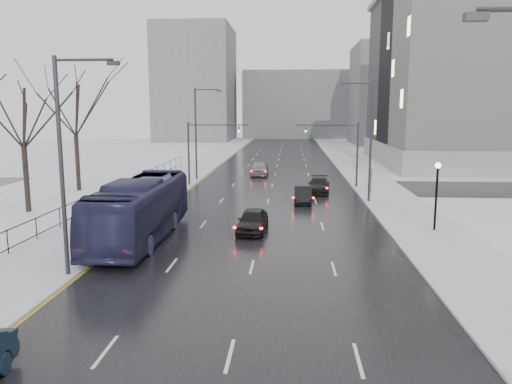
% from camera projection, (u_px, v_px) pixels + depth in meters
% --- Properties ---
extents(road, '(16.00, 150.00, 0.04)m').
position_uv_depth(road, '(275.00, 172.00, 61.93)').
color(road, black).
rests_on(road, ground).
extents(cross_road, '(130.00, 10.00, 0.04)m').
position_uv_depth(cross_road, '(272.00, 187.00, 50.12)').
color(cross_road, black).
rests_on(cross_road, ground).
extents(sidewalk_left, '(5.00, 150.00, 0.16)m').
position_uv_depth(sidewalk_left, '(192.00, 171.00, 62.64)').
color(sidewalk_left, silver).
rests_on(sidewalk_left, ground).
extents(sidewalk_right, '(5.00, 150.00, 0.16)m').
position_uv_depth(sidewalk_right, '(361.00, 172.00, 61.20)').
color(sidewalk_right, silver).
rests_on(sidewalk_right, ground).
extents(park_strip, '(14.00, 150.00, 0.12)m').
position_uv_depth(park_strip, '(118.00, 171.00, 63.29)').
color(park_strip, white).
rests_on(park_strip, ground).
extents(tree_park_d, '(8.75, 8.75, 12.50)m').
position_uv_depth(tree_park_d, '(29.00, 213.00, 37.56)').
color(tree_park_d, black).
rests_on(tree_park_d, ground).
extents(tree_park_e, '(9.45, 9.45, 13.50)m').
position_uv_depth(tree_park_e, '(79.00, 191.00, 47.43)').
color(tree_park_e, black).
rests_on(tree_park_e, ground).
extents(iron_fence, '(0.06, 70.00, 1.30)m').
position_uv_depth(iron_fence, '(66.00, 213.00, 33.14)').
color(iron_fence, black).
rests_on(iron_fence, sidewalk_left).
extents(streetlight_r_mid, '(2.95, 0.25, 10.00)m').
position_uv_depth(streetlight_r_mid, '(368.00, 135.00, 40.78)').
color(streetlight_r_mid, '#2D2D33').
rests_on(streetlight_r_mid, ground).
extents(streetlight_l_near, '(2.95, 0.25, 10.00)m').
position_uv_depth(streetlight_l_near, '(66.00, 157.00, 22.20)').
color(streetlight_l_near, '#2D2D33').
rests_on(streetlight_l_near, ground).
extents(streetlight_l_far, '(2.95, 0.25, 10.00)m').
position_uv_depth(streetlight_l_far, '(198.00, 129.00, 53.70)').
color(streetlight_l_far, '#2D2D33').
rests_on(streetlight_l_far, ground).
extents(lamppost_r_mid, '(0.36, 0.36, 4.28)m').
position_uv_depth(lamppost_r_mid, '(437.00, 186.00, 31.17)').
color(lamppost_r_mid, black).
rests_on(lamppost_r_mid, sidewalk_right).
extents(mast_signal_right, '(6.10, 0.33, 6.50)m').
position_uv_depth(mast_signal_right, '(347.00, 147.00, 48.95)').
color(mast_signal_right, '#2D2D33').
rests_on(mast_signal_right, ground).
extents(mast_signal_left, '(6.10, 0.33, 6.50)m').
position_uv_depth(mast_signal_left, '(199.00, 146.00, 49.95)').
color(mast_signal_left, '#2D2D33').
rests_on(mast_signal_left, ground).
extents(no_uturn_sign, '(0.60, 0.06, 2.70)m').
position_uv_depth(no_uturn_sign, '(372.00, 170.00, 45.18)').
color(no_uturn_sign, '#2D2D33').
rests_on(no_uturn_sign, sidewalk_right).
extents(bldg_far_right, '(24.00, 20.00, 22.00)m').
position_uv_depth(bldg_far_right, '(407.00, 95.00, 112.37)').
color(bldg_far_right, slate).
rests_on(bldg_far_right, ground).
extents(bldg_far_left, '(18.00, 22.00, 28.00)m').
position_uv_depth(bldg_far_left, '(196.00, 84.00, 125.14)').
color(bldg_far_left, slate).
rests_on(bldg_far_left, ground).
extents(bldg_far_center, '(30.00, 18.00, 18.00)m').
position_uv_depth(bldg_far_center, '(299.00, 105.00, 138.94)').
color(bldg_far_center, slate).
rests_on(bldg_far_center, ground).
extents(bus, '(3.19, 13.06, 3.63)m').
position_uv_depth(bus, '(141.00, 209.00, 29.59)').
color(bus, '#27284D').
rests_on(bus, road).
extents(sedan_center_near, '(2.00, 4.42, 1.47)m').
position_uv_depth(sedan_center_near, '(253.00, 221.00, 31.42)').
color(sedan_center_near, black).
rests_on(sedan_center_near, road).
extents(sedan_right_near, '(1.47, 4.10, 1.34)m').
position_uv_depth(sedan_right_near, '(303.00, 195.00, 41.37)').
color(sedan_right_near, black).
rests_on(sedan_right_near, road).
extents(sedan_right_far, '(2.37, 4.96, 1.40)m').
position_uv_depth(sedan_right_far, '(319.00, 185.00, 46.44)').
color(sedan_right_far, black).
rests_on(sedan_right_far, road).
extents(sedan_center_far, '(2.02, 5.00, 1.70)m').
position_uv_depth(sedan_center_far, '(260.00, 168.00, 58.92)').
color(sedan_center_far, gray).
rests_on(sedan_center_far, road).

